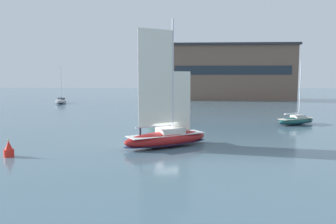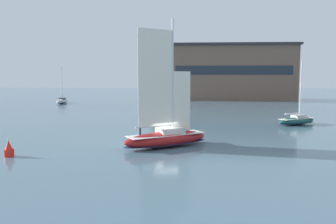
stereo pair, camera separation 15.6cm
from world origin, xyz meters
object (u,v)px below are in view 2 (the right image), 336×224
(tree_shore_left, at_px, (286,74))
(sailboat_main, at_px, (166,137))
(tree_shore_center, at_px, (157,72))
(sailboat_moored_mid_channel, at_px, (62,101))
(channel_buoy, at_px, (9,150))
(sailboat_moored_near_marina, at_px, (297,120))

(tree_shore_left, relative_size, sailboat_main, 0.90)
(tree_shore_center, xyz_separation_m, sailboat_moored_mid_channel, (-25.18, -18.42, -8.33))
(tree_shore_center, xyz_separation_m, channel_buoy, (-6.29, -79.62, -8.38))
(tree_shore_left, xyz_separation_m, channel_buoy, (-47.90, -80.40, -7.65))
(sailboat_moored_mid_channel, relative_size, channel_buoy, 6.22)
(tree_shore_center, bearing_deg, sailboat_moored_near_marina, -65.04)
(tree_shore_left, relative_size, sailboat_moored_near_marina, 1.22)
(channel_buoy, bearing_deg, sailboat_moored_mid_channel, 107.15)
(tree_shore_left, bearing_deg, sailboat_moored_near_marina, -104.45)
(sailboat_moored_mid_channel, bearing_deg, channel_buoy, -72.85)
(sailboat_moored_near_marina, bearing_deg, tree_shore_center, 114.96)
(tree_shore_center, distance_m, sailboat_moored_mid_channel, 32.29)
(tree_shore_center, height_order, sailboat_main, sailboat_main)
(tree_shore_center, bearing_deg, sailboat_moored_mid_channel, -143.81)
(sailboat_main, distance_m, sailboat_moored_near_marina, 25.52)
(tree_shore_left, xyz_separation_m, tree_shore_center, (-41.61, -0.78, 0.73))
(tree_shore_center, relative_size, sailboat_main, 0.98)
(tree_shore_left, bearing_deg, channel_buoy, -120.79)
(tree_shore_center, relative_size, sailboat_moored_mid_channel, 1.26)
(tree_shore_center, distance_m, channel_buoy, 80.30)
(sailboat_main, xyz_separation_m, sailboat_moored_mid_channel, (-32.93, 55.98, -0.35))
(tree_shore_center, height_order, channel_buoy, tree_shore_center)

